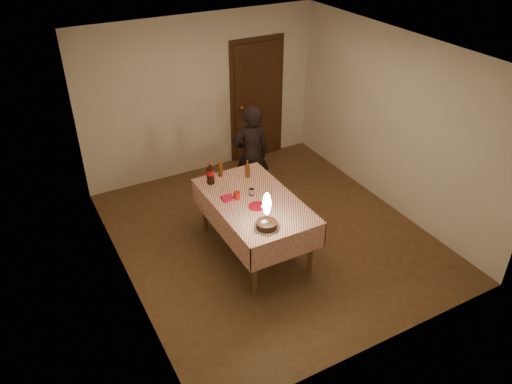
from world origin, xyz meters
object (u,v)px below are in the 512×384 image
(dining_table, at_px, (254,207))
(red_plate, at_px, (257,206))
(clear_cup, at_px, (252,192))
(amber_bottle_left, at_px, (220,168))
(amber_bottle_right, at_px, (247,169))
(cola_bottle, at_px, (210,173))
(photographer, at_px, (251,155))
(birthday_cake, at_px, (267,218))
(red_cup, at_px, (237,195))

(dining_table, bearing_deg, red_plate, -105.15)
(dining_table, distance_m, red_plate, 0.19)
(clear_cup, relative_size, amber_bottle_left, 0.35)
(amber_bottle_right, bearing_deg, cola_bottle, 170.69)
(dining_table, height_order, photographer, photographer)
(birthday_cake, distance_m, amber_bottle_right, 1.20)
(dining_table, xyz_separation_m, clear_cup, (0.02, 0.11, 0.15))
(red_plate, height_order, clear_cup, clear_cup)
(red_plate, bearing_deg, amber_bottle_left, 94.58)
(birthday_cake, bearing_deg, amber_bottle_right, 72.97)
(dining_table, xyz_separation_m, amber_bottle_left, (-0.11, 0.76, 0.23))
(red_plate, distance_m, cola_bottle, 0.85)
(photographer, bearing_deg, amber_bottle_left, -151.36)
(cola_bottle, height_order, amber_bottle_right, cola_bottle)
(photographer, bearing_deg, birthday_cake, -112.37)
(amber_bottle_left, bearing_deg, amber_bottle_right, -33.43)
(red_cup, bearing_deg, photographer, 53.84)
(clear_cup, height_order, amber_bottle_left, amber_bottle_left)
(dining_table, distance_m, clear_cup, 0.19)
(clear_cup, height_order, amber_bottle_right, amber_bottle_right)
(birthday_cake, xyz_separation_m, amber_bottle_right, (0.35, 1.15, -0.01))
(clear_cup, distance_m, amber_bottle_left, 0.66)
(cola_bottle, bearing_deg, red_plate, -70.94)
(dining_table, height_order, birthday_cake, birthday_cake)
(amber_bottle_right, height_order, photographer, photographer)
(red_cup, distance_m, clear_cup, 0.21)
(cola_bottle, relative_size, photographer, 0.20)
(amber_bottle_right, bearing_deg, dining_table, -109.49)
(birthday_cake, relative_size, red_cup, 4.75)
(amber_bottle_right, bearing_deg, amber_bottle_left, 146.57)
(birthday_cake, bearing_deg, cola_bottle, 97.27)
(amber_bottle_left, height_order, amber_bottle_right, same)
(birthday_cake, distance_m, clear_cup, 0.74)
(red_cup, xyz_separation_m, photographer, (0.73, 1.00, -0.07))
(cola_bottle, bearing_deg, photographer, 29.25)
(clear_cup, relative_size, cola_bottle, 0.28)
(dining_table, relative_size, cola_bottle, 5.42)
(amber_bottle_left, height_order, photographer, photographer)
(cola_bottle, bearing_deg, dining_table, -63.68)
(clear_cup, xyz_separation_m, amber_bottle_right, (0.17, 0.44, 0.07))
(red_plate, bearing_deg, photographer, 65.08)
(red_cup, bearing_deg, birthday_cake, -88.15)
(clear_cup, bearing_deg, photographer, 62.44)
(red_plate, distance_m, red_cup, 0.31)
(dining_table, height_order, red_plate, red_plate)
(red_plate, xyz_separation_m, red_cup, (-0.14, 0.27, 0.05))
(birthday_cake, height_order, amber_bottle_left, birthday_cake)
(red_cup, height_order, cola_bottle, cola_bottle)
(amber_bottle_right, bearing_deg, red_plate, -108.56)
(red_cup, bearing_deg, amber_bottle_right, 48.96)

